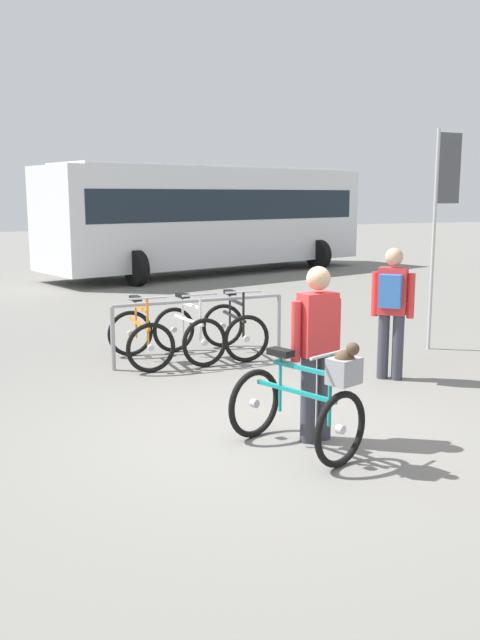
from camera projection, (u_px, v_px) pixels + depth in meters
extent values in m
plane|color=slate|center=(274.00, 434.00, 6.66)|extent=(80.00, 80.00, 0.00)
cylinder|color=#99999E|center=(113.00, 339.00, 9.00)|extent=(0.06, 0.06, 0.85)
cylinder|color=#99999E|center=(279.00, 324.00, 10.01)|extent=(0.06, 0.06, 0.85)
cylinder|color=#99999E|center=(200.00, 300.00, 9.43)|extent=(2.45, 0.07, 0.05)
torus|color=black|center=(130.00, 333.00, 9.81)|extent=(0.66, 0.08, 0.66)
cylinder|color=#B7B7BC|center=(130.00, 333.00, 9.81)|extent=(0.08, 0.06, 0.08)
torus|color=black|center=(151.00, 348.00, 8.89)|extent=(0.66, 0.08, 0.66)
cylinder|color=#B7B7BC|center=(151.00, 348.00, 8.89)|extent=(0.08, 0.06, 0.08)
cube|color=orange|center=(140.00, 324.00, 9.31)|extent=(0.06, 0.92, 0.04)
cube|color=orange|center=(140.00, 308.00, 9.23)|extent=(0.05, 0.61, 0.04)
cylinder|color=orange|center=(136.00, 318.00, 9.47)|extent=(0.03, 0.03, 0.55)
cube|color=black|center=(135.00, 298.00, 9.42)|extent=(0.13, 0.24, 0.06)
cylinder|color=orange|center=(148.00, 322.00, 8.95)|extent=(0.03, 0.03, 0.63)
cylinder|color=#B7B7BC|center=(147.00, 298.00, 8.89)|extent=(0.52, 0.04, 0.03)
torus|color=black|center=(174.00, 330.00, 10.08)|extent=(0.66, 0.14, 0.66)
cylinder|color=#B7B7BC|center=(174.00, 330.00, 10.08)|extent=(0.08, 0.07, 0.08)
torus|color=black|center=(205.00, 343.00, 9.20)|extent=(0.66, 0.14, 0.66)
cylinder|color=#B7B7BC|center=(205.00, 343.00, 9.20)|extent=(0.08, 0.07, 0.08)
cube|color=silver|center=(188.00, 320.00, 9.60)|extent=(0.10, 0.92, 0.04)
cube|color=silver|center=(190.00, 305.00, 9.52)|extent=(0.08, 0.61, 0.04)
cylinder|color=silver|center=(183.00, 315.00, 9.75)|extent=(0.03, 0.03, 0.55)
cube|color=black|center=(182.00, 295.00, 9.70)|extent=(0.14, 0.25, 0.06)
cylinder|color=silver|center=(200.00, 318.00, 9.25)|extent=(0.03, 0.03, 0.63)
cylinder|color=#B7B7BC|center=(200.00, 295.00, 9.20)|extent=(0.52, 0.06, 0.03)
torus|color=black|center=(223.00, 326.00, 10.40)|extent=(0.66, 0.12, 0.66)
cylinder|color=#B7B7BC|center=(223.00, 326.00, 10.40)|extent=(0.09, 0.07, 0.08)
torus|color=black|center=(246.00, 339.00, 9.46)|extent=(0.66, 0.12, 0.66)
cylinder|color=#B7B7BC|center=(246.00, 339.00, 9.46)|extent=(0.09, 0.07, 0.08)
cube|color=black|center=(234.00, 316.00, 9.89)|extent=(0.12, 0.92, 0.04)
cube|color=black|center=(235.00, 301.00, 9.80)|extent=(0.09, 0.61, 0.04)
cylinder|color=black|center=(230.00, 311.00, 10.05)|extent=(0.03, 0.03, 0.55)
cube|color=black|center=(230.00, 292.00, 10.00)|extent=(0.14, 0.25, 0.06)
cylinder|color=black|center=(243.00, 315.00, 9.52)|extent=(0.03, 0.03, 0.63)
cylinder|color=#B7B7BC|center=(243.00, 292.00, 9.46)|extent=(0.52, 0.07, 0.03)
torus|color=black|center=(255.00, 403.00, 6.52)|extent=(0.64, 0.27, 0.66)
cylinder|color=#B7B7BC|center=(255.00, 403.00, 6.52)|extent=(0.10, 0.08, 0.08)
torus|color=black|center=(340.00, 429.00, 5.80)|extent=(0.64, 0.27, 0.66)
cylinder|color=#B7B7BC|center=(340.00, 429.00, 5.80)|extent=(0.10, 0.08, 0.08)
cube|color=teal|center=(295.00, 391.00, 6.12)|extent=(0.33, 0.88, 0.04)
cube|color=teal|center=(300.00, 368.00, 6.04)|extent=(0.23, 0.59, 0.04)
cylinder|color=teal|center=(280.00, 382.00, 6.24)|extent=(0.03, 0.03, 0.55)
cube|color=black|center=(281.00, 352.00, 6.19)|extent=(0.19, 0.27, 0.06)
cylinder|color=teal|center=(330.00, 390.00, 5.83)|extent=(0.03, 0.03, 0.63)
cylinder|color=#B7B7BC|center=(331.00, 354.00, 5.77)|extent=(0.50, 0.20, 0.03)
cube|color=gray|center=(344.00, 371.00, 5.69)|extent=(0.31, 0.27, 0.22)
ellipsoid|color=#4C3828|center=(344.00, 359.00, 5.68)|extent=(0.22, 0.21, 0.16)
sphere|color=#4C3828|center=(353.00, 349.00, 5.60)|extent=(0.11, 0.11, 0.11)
cylinder|color=#383842|center=(308.00, 399.00, 6.38)|extent=(0.14, 0.14, 0.82)
cylinder|color=#383842|center=(324.00, 397.00, 6.46)|extent=(0.14, 0.14, 0.82)
cube|color=red|center=(318.00, 324.00, 6.30)|extent=(0.35, 0.22, 0.58)
cylinder|color=red|center=(296.00, 331.00, 6.22)|extent=(0.09, 0.09, 0.55)
cylinder|color=red|center=(336.00, 327.00, 6.42)|extent=(0.09, 0.09, 0.55)
sphere|color=tan|center=(318.00, 278.00, 6.22)|extent=(0.22, 0.22, 0.22)
cylinder|color=#383842|center=(383.00, 346.00, 8.62)|extent=(0.14, 0.14, 0.82)
cylinder|color=#383842|center=(398.00, 347.00, 8.55)|extent=(0.14, 0.14, 0.82)
cube|color=red|center=(393.00, 291.00, 8.46)|extent=(0.38, 0.39, 0.58)
cylinder|color=red|center=(375.00, 294.00, 8.57)|extent=(0.09, 0.09, 0.55)
cylinder|color=red|center=(411.00, 296.00, 8.40)|extent=(0.09, 0.09, 0.55)
sphere|color=tan|center=(394.00, 257.00, 8.38)|extent=(0.22, 0.22, 0.22)
cube|color=#3366B2|center=(390.00, 291.00, 8.31)|extent=(0.28, 0.29, 0.40)
cube|color=silver|center=(210.00, 217.00, 20.15)|extent=(10.31, 4.83, 2.70)
cube|color=#19232D|center=(210.00, 204.00, 20.09)|extent=(9.54, 4.66, 0.84)
cube|color=silver|center=(210.00, 168.00, 19.90)|extent=(9.28, 4.35, 0.08)
cylinder|color=black|center=(136.00, 268.00, 17.40)|extent=(0.46, 0.93, 0.90)
cylinder|color=black|center=(91.00, 261.00, 19.31)|extent=(0.46, 0.93, 0.90)
cylinder|color=black|center=(318.00, 254.00, 21.42)|extent=(0.46, 0.93, 0.90)
cylinder|color=black|center=(265.00, 250.00, 23.33)|extent=(0.46, 0.93, 0.90)
cylinder|color=#B2B2B7|center=(433.00, 242.00, 10.06)|extent=(0.05, 0.05, 3.20)
cube|color=#4C4C51|center=(449.00, 168.00, 9.96)|extent=(0.40, 0.03, 1.00)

